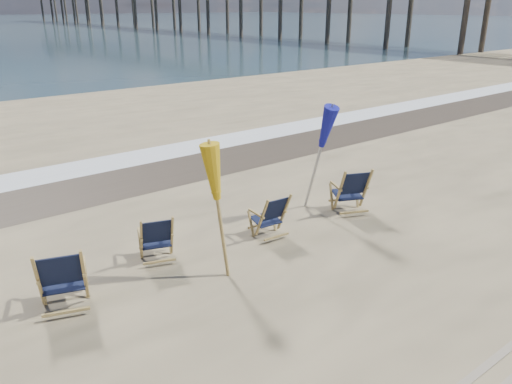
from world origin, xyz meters
TOP-DOWN VIEW (x-y plane):
  - surf_foam at (0.00, 8.30)m, footprint 200.00×1.40m
  - wet_sand_strip at (0.00, 6.80)m, footprint 200.00×2.60m
  - beach_chair_0 at (-3.25, 1.83)m, footprint 0.87×0.92m
  - beach_chair_1 at (-1.62, 2.35)m, footprint 0.74×0.78m
  - beach_chair_2 at (0.47, 1.96)m, footprint 0.61×0.68m
  - beach_chair_3 at (2.46, 1.75)m, footprint 0.89×0.93m
  - umbrella_yellow at (-1.26, 1.46)m, footprint 0.30×0.30m
  - umbrella_blue at (1.73, 2.45)m, footprint 0.30×0.30m
  - fishing_pier at (38.00, 74.00)m, footprint 4.40×140.00m

SIDE VIEW (x-z plane):
  - wet_sand_strip at x=0.00m, z-range 0.00..0.00m
  - surf_foam at x=0.00m, z-range 0.00..0.01m
  - beach_chair_1 at x=-1.62m, z-range 0.00..0.88m
  - beach_chair_2 at x=0.47m, z-range 0.00..0.88m
  - beach_chair_3 at x=2.46m, z-range 0.00..1.01m
  - beach_chair_0 at x=-3.25m, z-range 0.00..1.03m
  - umbrella_yellow at x=-1.26m, z-range 0.55..2.69m
  - umbrella_blue at x=1.73m, z-range 0.63..2.95m
  - fishing_pier at x=38.00m, z-range 0.00..9.30m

